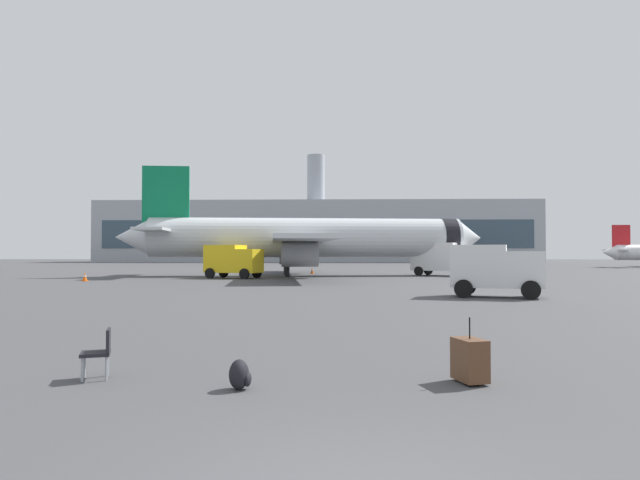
# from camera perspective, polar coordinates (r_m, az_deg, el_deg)

# --- Properties ---
(airplane_at_gate) EXTENTS (35.76, 32.34, 10.50)m
(airplane_at_gate) POSITION_cam_1_polar(r_m,az_deg,el_deg) (55.18, -1.55, 0.19)
(airplane_at_gate) COLOR silver
(airplane_at_gate) RESTS_ON ground
(service_truck) EXTENTS (5.25, 3.77, 2.90)m
(service_truck) POSITION_cam_1_polar(r_m,az_deg,el_deg) (50.21, -8.73, -1.98)
(service_truck) COLOR yellow
(service_truck) RESTS_ON ground
(fuel_truck) EXTENTS (6.39, 5.11, 3.20)m
(fuel_truck) POSITION_cam_1_polar(r_m,az_deg,el_deg) (56.55, 12.24, -1.72)
(fuel_truck) COLOR white
(fuel_truck) RESTS_ON ground
(cargo_van) EXTENTS (4.80, 3.41, 2.60)m
(cargo_van) POSITION_cam_1_polar(r_m,az_deg,el_deg) (29.53, 17.22, -2.70)
(cargo_van) COLOR white
(cargo_van) RESTS_ON ground
(safety_cone_near) EXTENTS (0.44, 0.44, 0.63)m
(safety_cone_near) POSITION_cam_1_polar(r_m,az_deg,el_deg) (51.50, 13.83, -3.38)
(safety_cone_near) COLOR #F2590C
(safety_cone_near) RESTS_ON ground
(safety_cone_mid) EXTENTS (0.44, 0.44, 0.68)m
(safety_cone_mid) POSITION_cam_1_polar(r_m,az_deg,el_deg) (48.16, -22.53, -3.43)
(safety_cone_mid) COLOR #F2590C
(safety_cone_mid) RESTS_ON ground
(safety_cone_far) EXTENTS (0.44, 0.44, 0.62)m
(safety_cone_far) POSITION_cam_1_polar(r_m,az_deg,el_deg) (60.63, -0.80, -3.11)
(safety_cone_far) COLOR #F2590C
(safety_cone_far) RESTS_ON ground
(safety_cone_outer) EXTENTS (0.44, 0.44, 0.61)m
(safety_cone_outer) POSITION_cam_1_polar(r_m,az_deg,el_deg) (52.28, 17.33, -3.34)
(safety_cone_outer) COLOR #F2590C
(safety_cone_outer) RESTS_ON ground
(rolling_suitcase) EXTENTS (0.56, 0.73, 1.10)m
(rolling_suitcase) POSITION_cam_1_polar(r_m,az_deg,el_deg) (10.07, 14.80, -11.53)
(rolling_suitcase) COLOR brown
(rolling_suitcase) RESTS_ON ground
(traveller_backpack) EXTENTS (0.36, 0.40, 0.48)m
(traveller_backpack) POSITION_cam_1_polar(r_m,az_deg,el_deg) (9.42, -8.04, -13.26)
(traveller_backpack) COLOR black
(traveller_backpack) RESTS_ON ground
(gate_chair) EXTENTS (0.61, 0.61, 0.86)m
(gate_chair) POSITION_cam_1_polar(r_m,az_deg,el_deg) (10.75, -21.20, -10.26)
(gate_chair) COLOR black
(gate_chair) RESTS_ON ground
(terminal_building) EXTENTS (107.66, 17.25, 26.94)m
(terminal_building) POSITION_cam_1_polar(r_m,az_deg,el_deg) (142.70, -0.33, 0.83)
(terminal_building) COLOR #9EA3AD
(terminal_building) RESTS_ON ground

